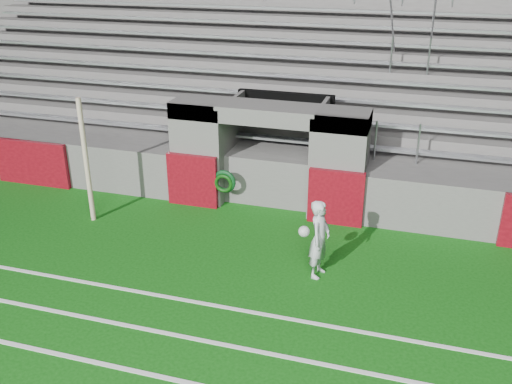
% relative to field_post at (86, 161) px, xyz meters
% --- Properties ---
extents(ground, '(90.00, 90.00, 0.00)m').
position_rel_field_post_xyz_m(ground, '(3.80, -1.49, -1.50)').
color(ground, '#0D4C0C').
rests_on(ground, ground).
extents(field_post, '(0.12, 0.12, 3.00)m').
position_rel_field_post_xyz_m(field_post, '(0.00, 0.00, 0.00)').
color(field_post, beige).
rests_on(field_post, ground).
extents(stadium_structure, '(26.00, 8.48, 5.42)m').
position_rel_field_post_xyz_m(stadium_structure, '(3.80, 6.48, -0.01)').
color(stadium_structure, '#555350').
rests_on(stadium_structure, ground).
extents(goalkeeper_with_ball, '(0.64, 0.65, 1.63)m').
position_rel_field_post_xyz_m(goalkeeper_with_ball, '(5.65, -0.89, -0.68)').
color(goalkeeper_with_ball, silver).
rests_on(goalkeeper_with_ball, ground).
extents(hose_coil, '(0.60, 0.15, 0.60)m').
position_rel_field_post_xyz_m(hose_coil, '(2.84, 1.44, -0.76)').
color(hose_coil, '#0C3D18').
rests_on(hose_coil, ground).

